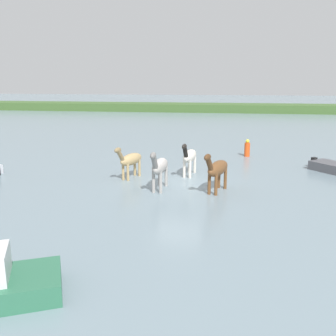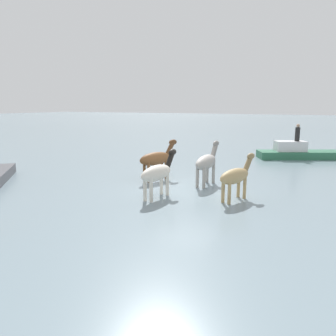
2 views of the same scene
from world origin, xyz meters
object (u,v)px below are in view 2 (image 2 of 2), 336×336
(horse_pinto_flank, at_px, (157,159))
(boat_tender_starboard, at_px, (298,154))
(horse_dark_mare, at_px, (236,176))
(horse_rear_stallion, at_px, (158,173))
(person_spotter_bow, at_px, (297,133))
(horse_mid_herd, at_px, (207,162))

(horse_pinto_flank, xyz_separation_m, boat_tender_starboard, (-5.91, -9.96, -0.74))
(horse_dark_mare, bearing_deg, horse_rear_stallion, 129.22)
(horse_dark_mare, relative_size, boat_tender_starboard, 0.39)
(person_spotter_bow, bearing_deg, horse_dark_mare, 83.28)
(horse_rear_stallion, bearing_deg, horse_mid_herd, -12.98)
(horse_rear_stallion, xyz_separation_m, person_spotter_bow, (-4.28, -12.66, 0.73))
(horse_mid_herd, distance_m, person_spotter_bow, 10.32)
(horse_pinto_flank, height_order, horse_mid_herd, horse_mid_herd)
(horse_pinto_flank, bearing_deg, horse_dark_mare, -91.81)
(horse_mid_herd, bearing_deg, person_spotter_bow, -15.25)
(horse_pinto_flank, relative_size, horse_dark_mare, 1.09)
(horse_pinto_flank, distance_m, horse_mid_herd, 2.60)
(horse_mid_herd, xyz_separation_m, boat_tender_starboard, (-3.31, -9.89, -0.77))
(horse_pinto_flank, distance_m, horse_dark_mare, 4.77)
(horse_rear_stallion, height_order, horse_pinto_flank, horse_pinto_flank)
(horse_mid_herd, xyz_separation_m, horse_dark_mare, (-1.83, 1.82, -0.11))
(horse_pinto_flank, height_order, boat_tender_starboard, horse_pinto_flank)
(boat_tender_starboard, bearing_deg, horse_pinto_flank, 34.01)
(horse_rear_stallion, height_order, horse_mid_herd, horse_mid_herd)
(horse_dark_mare, xyz_separation_m, boat_tender_starboard, (-1.47, -11.71, -0.65))
(boat_tender_starboard, xyz_separation_m, person_spotter_bow, (0.10, 0.10, 1.44))
(boat_tender_starboard, height_order, person_spotter_bow, person_spotter_bow)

